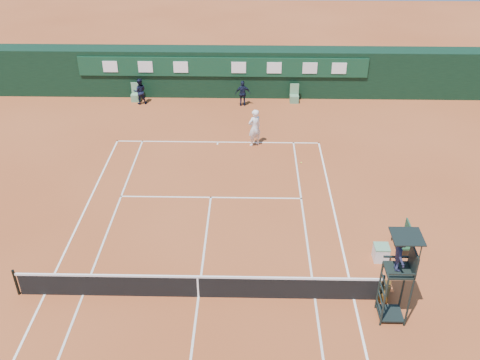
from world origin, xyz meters
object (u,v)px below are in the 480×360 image
Objects in this scene: umpire_chair at (400,260)px; tennis_net at (198,286)px; player at (255,128)px; player_bench at (405,237)px; cooler at (381,253)px.

tennis_net is at bearing 173.07° from umpire_chair.
umpire_chair is (6.55, -0.80, 1.95)m from tennis_net.
player is (-4.56, 12.39, -1.43)m from umpire_chair.
tennis_net is at bearing 47.21° from player.
cooler is (-1.04, -0.65, -0.27)m from player_bench.
tennis_net is 20.00× the size of cooler.
player reaches higher than player_bench.
player_bench is 10.55m from player.
tennis_net and player_bench have the same top height.
player_bench is 1.86× the size of cooler.
tennis_net reaches higher than cooler.
umpire_chair is at bearing 77.14° from player.
tennis_net is 10.75× the size of player_bench.
cooler is 0.31× the size of player.
umpire_chair reaches higher than cooler.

